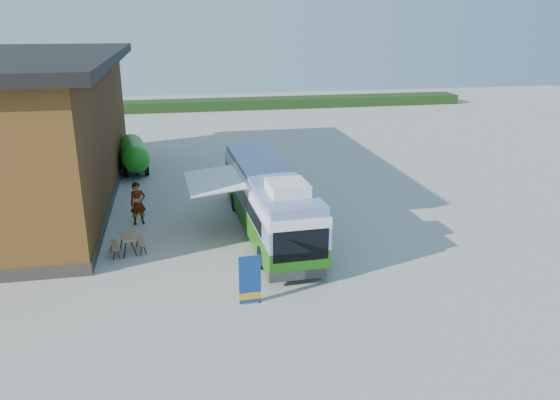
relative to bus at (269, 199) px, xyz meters
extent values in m
plane|color=#BCB7AD|center=(-0.78, -2.98, -1.60)|extent=(100.00, 100.00, 0.00)
cube|color=brown|center=(-11.28, 7.02, 1.90)|extent=(8.00, 20.00, 7.00)
cube|color=black|center=(-11.28, 7.02, 5.65)|extent=(9.60, 21.20, 0.50)
cube|color=#332D28|center=(-11.28, 7.02, -1.35)|extent=(8.10, 20.10, 0.50)
cube|color=#264419|center=(7.22, 35.02, -1.10)|extent=(40.00, 3.00, 1.00)
cube|color=#1C7213|center=(0.00, 0.07, -0.78)|extent=(2.71, 10.95, 1.00)
cube|color=#7282B2|center=(0.00, 0.07, 0.12)|extent=(2.71, 10.95, 0.81)
cube|color=black|center=(-1.14, 0.47, 0.12)|extent=(0.41, 9.05, 0.63)
cube|color=black|center=(1.10, 0.57, 0.12)|extent=(0.41, 9.05, 0.63)
cube|color=white|center=(0.00, 0.07, 0.73)|extent=(2.71, 10.95, 0.41)
cube|color=#7282B2|center=(0.00, 0.07, 1.12)|extent=(2.57, 10.76, 0.36)
cube|color=white|center=(0.14, -3.37, 1.52)|extent=(1.51, 1.69, 0.45)
cube|color=black|center=(0.22, -5.33, -0.02)|extent=(2.04, 0.14, 1.18)
cube|color=#2D2D2D|center=(0.22, -5.28, -1.15)|extent=(2.32, 0.30, 0.36)
cube|color=#2D2D2D|center=(-0.22, 5.42, -1.15)|extent=(2.32, 0.30, 0.36)
cylinder|color=black|center=(-0.86, -3.59, -1.15)|extent=(0.31, 0.92, 0.91)
cylinder|color=black|center=(1.16, -3.51, -1.15)|extent=(0.31, 0.92, 0.91)
cylinder|color=black|center=(-1.14, 3.19, -1.15)|extent=(0.31, 0.92, 0.91)
cylinder|color=black|center=(0.88, 3.28, -1.15)|extent=(0.31, 0.92, 0.91)
cube|color=white|center=(-2.34, 0.20, 0.81)|extent=(2.50, 3.85, 0.30)
cube|color=#A5A8AD|center=(-1.16, 0.25, 0.99)|extent=(0.32, 4.06, 0.15)
cylinder|color=#A5A8AD|center=(-2.27, -1.38, 0.71)|extent=(2.44, 0.15, 0.31)
cylinder|color=#A5A8AD|center=(-2.40, 1.78, 0.71)|extent=(2.44, 0.15, 0.31)
cube|color=navy|center=(-1.72, -6.21, -0.72)|extent=(0.75, 0.06, 1.75)
cube|color=orange|center=(-1.72, -6.21, -1.32)|extent=(0.76, 0.07, 0.25)
cube|color=#A5A8AD|center=(-1.72, -6.21, -1.57)|extent=(0.53, 0.20, 0.05)
cylinder|color=#A5A8AD|center=(-1.72, -6.19, -0.72)|extent=(0.02, 0.02, 1.75)
cube|color=#A7764E|center=(-6.05, -1.11, -0.88)|extent=(0.72, 1.23, 0.04)
cube|color=#A7764E|center=(-6.57, -1.22, -1.17)|extent=(0.48, 1.18, 0.03)
cube|color=#A7764E|center=(-5.54, -1.00, -1.17)|extent=(0.48, 1.18, 0.03)
cube|color=black|center=(-6.12, -1.62, -1.24)|extent=(0.06, 0.06, 0.71)
cube|color=black|center=(-5.78, -1.54, -1.24)|extent=(0.06, 0.06, 0.71)
cube|color=black|center=(-6.33, -0.68, -1.24)|extent=(0.06, 0.06, 0.71)
cube|color=black|center=(-5.99, -0.60, -1.24)|extent=(0.06, 0.06, 0.71)
imported|color=#999999|center=(-5.76, 2.22, -0.59)|extent=(0.85, 0.68, 2.01)
imported|color=#999999|center=(-0.61, 9.42, -0.63)|extent=(1.19, 1.14, 1.94)
cylinder|color=#1E8B19|center=(-6.48, 11.59, -0.38)|extent=(2.09, 3.79, 1.62)
sphere|color=#1E8B19|center=(-6.24, 9.80, -0.38)|extent=(1.62, 1.62, 1.62)
sphere|color=#1E8B19|center=(-6.71, 13.38, -0.38)|extent=(1.62, 1.62, 1.62)
cube|color=black|center=(-6.48, 11.59, -1.10)|extent=(1.57, 3.90, 0.18)
cube|color=black|center=(-6.17, 9.27, -1.15)|extent=(0.25, 1.09, 0.09)
cylinder|color=black|center=(-6.96, 10.43, -1.24)|extent=(0.32, 0.75, 0.72)
cylinder|color=black|center=(-5.71, 10.60, -1.24)|extent=(0.32, 0.75, 0.72)
cylinder|color=black|center=(-7.25, 12.58, -1.24)|extent=(0.32, 0.75, 0.72)
cylinder|color=black|center=(-5.99, 12.75, -1.24)|extent=(0.32, 0.75, 0.72)
camera|label=1|loc=(-3.88, -22.47, 7.59)|focal=35.00mm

